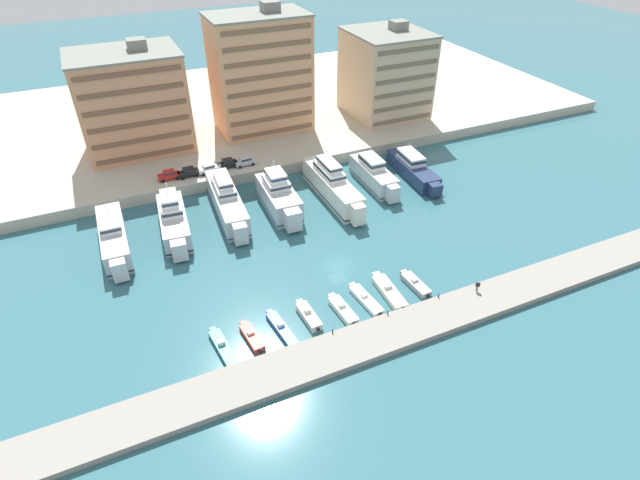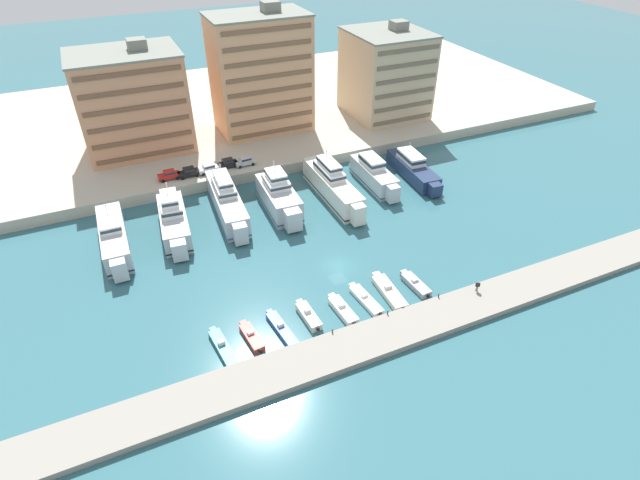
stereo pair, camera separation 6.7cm
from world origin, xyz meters
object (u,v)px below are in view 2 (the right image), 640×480
object	(u,v)px
yacht_ivory_center	(332,185)
car_silver_mid_left	(209,168)
motorboat_teal_far_left	(223,348)
motorboat_grey_right	(415,284)
motorboat_red_left	(252,337)
car_red_far_left	(169,175)
car_silver_center	(245,161)
motorboat_blue_mid_left	(282,330)
yacht_silver_left	(174,220)
motorboat_white_center_right	(366,299)
yacht_navy_mid_right	(413,168)
pedestrian_near_edge	(478,285)
yacht_silver_far_left	(114,237)
yacht_silver_center_right	(374,175)
motorboat_cream_center_left	(308,315)
motorboat_cream_mid_right	(389,291)
motorboat_white_center	(343,310)
yacht_silver_mid_left	(227,201)
yacht_silver_center_left	(279,197)
car_black_left	(189,172)
car_black_center_left	(227,163)

from	to	relation	value
yacht_ivory_center	car_silver_mid_left	bearing A→B (deg)	142.55
motorboat_teal_far_left	motorboat_grey_right	size ratio (longest dim) A/B	1.21
motorboat_red_left	car_red_far_left	size ratio (longest dim) A/B	1.48
motorboat_red_left	car_silver_center	size ratio (longest dim) A/B	1.46
yacht_ivory_center	motorboat_blue_mid_left	xyz separation A→B (m)	(-21.02, -28.80, -2.26)
yacht_silver_left	motorboat_white_center_right	size ratio (longest dim) A/B	2.35
yacht_ivory_center	motorboat_teal_far_left	world-z (taller)	yacht_ivory_center
yacht_navy_mid_right	pedestrian_near_edge	size ratio (longest dim) A/B	10.82
yacht_silver_left	motorboat_blue_mid_left	bearing A→B (deg)	-73.92
yacht_silver_far_left	yacht_ivory_center	xyz separation A→B (m)	(39.32, 0.06, 0.48)
motorboat_white_center_right	car_silver_center	bearing A→B (deg)	95.70
yacht_silver_center_right	motorboat_white_center_right	world-z (taller)	yacht_silver_center_right
yacht_silver_left	motorboat_grey_right	bearing A→B (deg)	-44.09
yacht_silver_left	motorboat_cream_center_left	world-z (taller)	yacht_silver_left
motorboat_teal_far_left	car_red_far_left	xyz separation A→B (m)	(1.72, 44.41, 2.79)
yacht_ivory_center	motorboat_cream_mid_right	distance (m)	28.49
motorboat_white_center	car_silver_mid_left	bearing A→B (deg)	100.11
motorboat_grey_right	motorboat_white_center_right	bearing A→B (deg)	179.02
pedestrian_near_edge	yacht_silver_far_left	bearing A→B (deg)	144.33
motorboat_grey_right	motorboat_blue_mid_left	bearing A→B (deg)	-178.58
motorboat_blue_mid_left	motorboat_white_center_right	bearing A→B (deg)	2.96
yacht_navy_mid_right	car_silver_center	xyz separation A→B (m)	(-30.81, 14.36, 1.40)
car_silver_center	motorboat_grey_right	bearing A→B (deg)	-73.79
motorboat_white_center	yacht_silver_mid_left	bearing A→B (deg)	103.44
motorboat_cream_center_left	motorboat_cream_mid_right	xyz separation A→B (m)	(12.72, -0.18, -0.08)
yacht_silver_center_left	motorboat_white_center	size ratio (longest dim) A/B	2.46
motorboat_white_center	motorboat_white_center_right	xyz separation A→B (m)	(4.01, 0.65, -0.12)
motorboat_red_left	pedestrian_near_edge	distance (m)	32.95
motorboat_teal_far_left	motorboat_white_center_right	distance (m)	21.15
motorboat_grey_right	car_silver_center	xyz separation A→B (m)	(-12.64, 43.49, 2.76)
car_red_far_left	car_silver_mid_left	world-z (taller)	same
yacht_ivory_center	motorboat_white_center_right	size ratio (longest dim) A/B	2.87
yacht_silver_left	motorboat_grey_right	size ratio (longest dim) A/B	2.76
car_black_left	pedestrian_near_edge	world-z (taller)	car_black_left
yacht_silver_left	motorboat_red_left	world-z (taller)	yacht_silver_left
car_black_center_left	pedestrian_near_edge	xyz separation A→B (m)	(23.18, -49.32, -1.32)
yacht_silver_far_left	motorboat_blue_mid_left	xyz separation A→B (m)	(18.30, -28.74, -1.78)
motorboat_white_center_right	yacht_navy_mid_right	bearing A→B (deg)	47.58
motorboat_red_left	motorboat_grey_right	bearing A→B (deg)	0.32
yacht_navy_mid_right	motorboat_cream_center_left	xyz separation A→B (m)	(-35.34, -28.79, -1.28)
motorboat_white_center_right	yacht_ivory_center	bearing A→B (deg)	74.15
motorboat_blue_mid_left	motorboat_teal_far_left	bearing A→B (deg)	179.42
motorboat_red_left	car_black_left	bearing A→B (deg)	88.09
motorboat_cream_center_left	car_silver_center	size ratio (longest dim) A/B	1.51
motorboat_white_center	yacht_navy_mid_right	bearing A→B (deg)	44.19
motorboat_cream_mid_right	motorboat_teal_far_left	bearing A→B (deg)	-178.59
yacht_silver_left	motorboat_grey_right	distance (m)	41.60
car_red_far_left	car_silver_mid_left	bearing A→B (deg)	-3.87
motorboat_blue_mid_left	motorboat_cream_center_left	size ratio (longest dim) A/B	1.31
motorboat_cream_center_left	car_silver_mid_left	xyz separation A→B (m)	(-2.98, 43.11, 2.68)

